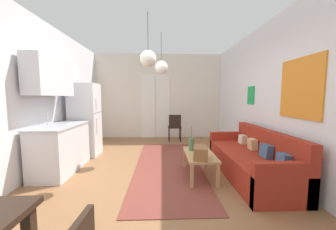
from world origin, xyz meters
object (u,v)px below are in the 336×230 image
bamboo_vase (191,144)px  pendant_lamp_far (161,67)px  handbag (201,153)px  pendant_lamp_near (148,59)px  couch (252,161)px  coffee_table (200,157)px  accent_chair (175,126)px  refrigerator (85,120)px

bamboo_vase → pendant_lamp_far: size_ratio=0.49×
handbag → pendant_lamp_near: bearing=153.3°
bamboo_vase → pendant_lamp_near: pendant_lamp_near is taller
handbag → pendant_lamp_near: pendant_lamp_near is taller
couch → coffee_table: 0.96m
handbag → accent_chair: 2.99m
handbag → refrigerator: size_ratio=0.22×
coffee_table → pendant_lamp_far: size_ratio=1.01×
couch → refrigerator: size_ratio=1.24×
pendant_lamp_near → pendant_lamp_far: (0.23, 1.04, 0.01)m
handbag → coffee_table: bearing=82.3°
refrigerator → bamboo_vase: bearing=-25.7°
couch → pendant_lamp_far: bearing=143.9°
pendant_lamp_near → refrigerator: bearing=143.1°
refrigerator → coffee_table: bearing=-28.2°
pendant_lamp_near → coffee_table: bearing=-8.7°
couch → accent_chair: bearing=114.2°
refrigerator → accent_chair: bearing=30.4°
refrigerator → pendant_lamp_far: (1.84, -0.17, 1.23)m
coffee_table → pendant_lamp_far: 2.21m
accent_chair → pendant_lamp_far: (-0.42, -1.50, 1.60)m
coffee_table → refrigerator: 2.91m
pendant_lamp_near → couch: bearing=-4.6°
handbag → pendant_lamp_near: size_ratio=0.40×
refrigerator → pendant_lamp_near: bearing=-36.9°
pendant_lamp_near → pendant_lamp_far: same height
bamboo_vase → refrigerator: (-2.40, 1.15, 0.33)m
bamboo_vase → pendant_lamp_near: bearing=-175.7°
coffee_table → bamboo_vase: size_ratio=2.07×
accent_chair → couch: bearing=114.4°
accent_chair → pendant_lamp_far: size_ratio=0.93×
pendant_lamp_near → pendant_lamp_far: 1.07m
bamboo_vase → accent_chair: bamboo_vase is taller
refrigerator → pendant_lamp_far: pendant_lamp_far is taller
bamboo_vase → pendant_lamp_near: (-0.79, -0.06, 1.55)m
couch → handbag: 1.06m
coffee_table → bamboo_vase: 0.29m
bamboo_vase → handbag: size_ratio=1.22×
pendant_lamp_far → coffee_table: bearing=-60.1°
couch → accent_chair: size_ratio=2.48×
coffee_table → accent_chair: (-0.26, 2.68, 0.14)m
couch → handbag: couch is taller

